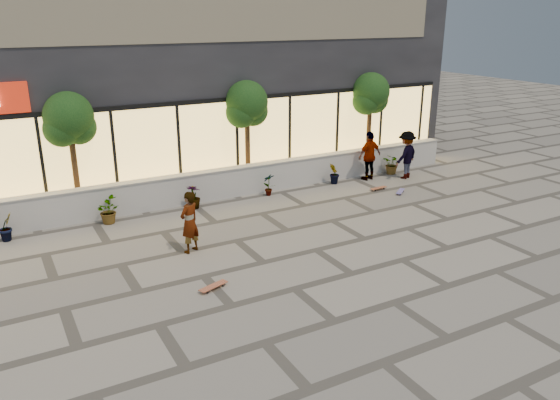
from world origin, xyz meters
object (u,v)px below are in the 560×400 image
tree_east (371,96)px  skater_right_near (370,156)px  skater_right_far (406,155)px  skateboard_right_far (400,191)px  tree_mideast (247,107)px  skateboard_center (213,286)px  skater_center (189,222)px  tree_midwest (69,122)px  skateboard_right_near (378,188)px

tree_east → skater_right_near: size_ratio=2.07×
skater_right_far → skateboard_right_far: (-1.42, -1.41, -0.86)m
tree_mideast → skateboard_center: (-4.18, -6.79, -2.91)m
tree_east → skateboard_center: (-9.68, -6.79, -2.91)m
skater_center → tree_midwest: bearing=-93.6°
skater_center → skateboard_right_near: 8.16m
tree_midwest → skater_right_far: tree_midwest is taller
tree_mideast → skateboard_right_far: 6.28m
skater_right_far → skateboard_right_far: 2.17m
tree_east → skateboard_right_near: tree_east is taller
skater_right_near → skater_right_far: skater_right_near is taller
tree_mideast → skater_right_far: 6.51m
skater_center → tree_east: bearing=177.0°
skater_right_far → skateboard_right_far: bearing=25.9°
skater_center → skater_right_near: bearing=171.7°
tree_mideast → skater_right_far: tree_mideast is taller
tree_mideast → skateboard_right_far: size_ratio=5.93×
skater_right_near → skateboard_right_near: (-0.49, -1.24, -0.88)m
tree_midwest → skater_right_far: bearing=-9.2°
tree_midwest → skateboard_center: bearing=-75.0°
skateboard_center → tree_east: bearing=16.6°
tree_east → skateboard_center: 12.18m
tree_east → skateboard_right_near: (-1.49, -2.64, -2.92)m
tree_east → skateboard_right_near: bearing=-119.5°
tree_midwest → tree_mideast: same height
tree_midwest → skater_right_far: 12.21m
tree_midwest → skateboard_center: 7.61m
tree_east → skater_right_far: size_ratio=2.11×
tree_midwest → skateboard_right_far: 11.35m
tree_midwest → tree_east: (11.50, 0.00, 0.00)m
tree_east → skater_center: bearing=-154.4°
skater_right_far → skateboard_center: (-10.06, -4.87, -0.85)m
tree_midwest → skater_right_near: (10.50, -1.40, -2.04)m
skater_right_near → skateboard_center: bearing=23.9°
tree_midwest → tree_east: same height
skater_right_far → skateboard_right_near: bearing=2.2°
skateboard_center → skateboard_right_near: (8.19, 4.15, -0.01)m
skater_right_far → skateboard_right_near: size_ratio=2.61×
skater_center → skater_right_far: (9.78, 2.59, 0.07)m
tree_midwest → skateboard_right_near: size_ratio=5.50×
tree_mideast → skateboard_right_near: bearing=-33.4°
skateboard_right_far → tree_midwest: bearing=125.0°
skater_center → skateboard_right_far: bearing=159.4°
tree_east → tree_mideast: bearing=180.0°
tree_midwest → skater_center: bearing=-65.0°
skateboard_right_near → skater_right_far: bearing=16.4°
skateboard_center → skater_right_far: bearing=7.4°
skateboard_right_near → skateboard_right_far: size_ratio=1.08×
skater_right_near → tree_midwest: bearing=-15.5°
tree_midwest → skater_right_far: (11.88, -1.92, -2.06)m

